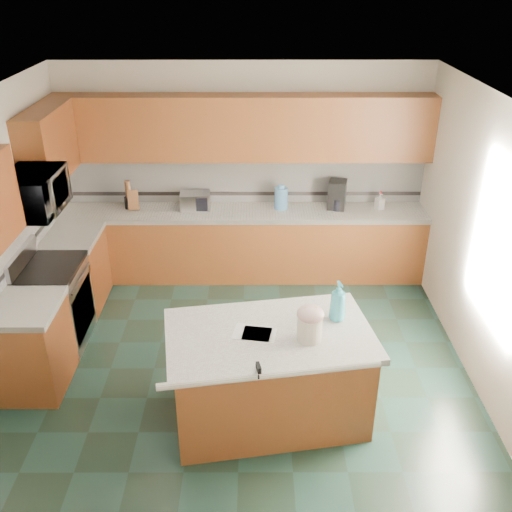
{
  "coord_description": "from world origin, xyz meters",
  "views": [
    {
      "loc": [
        0.14,
        -4.68,
        3.72
      ],
      "look_at": [
        0.15,
        0.35,
        1.12
      ],
      "focal_mm": 40.0,
      "sensor_mm": 36.0,
      "label": 1
    }
  ],
  "objects_px": {
    "island_base": "(269,378)",
    "island_top": "(270,336)",
    "toaster_oven": "(195,201)",
    "treat_jar": "(310,328)",
    "soap_bottle_island": "(338,301)",
    "knife_block": "(133,200)",
    "coffee_maker": "(337,195)"
  },
  "relations": [
    {
      "from": "treat_jar",
      "to": "soap_bottle_island",
      "type": "height_order",
      "value": "soap_bottle_island"
    },
    {
      "from": "knife_block",
      "to": "treat_jar",
      "type": "bearing_deg",
      "value": -67.05
    },
    {
      "from": "island_base",
      "to": "coffee_maker",
      "type": "xyz_separation_m",
      "value": [
        0.92,
        2.76,
        0.67
      ]
    },
    {
      "from": "island_base",
      "to": "knife_block",
      "type": "height_order",
      "value": "knife_block"
    },
    {
      "from": "island_base",
      "to": "soap_bottle_island",
      "type": "distance_m",
      "value": 0.92
    },
    {
      "from": "treat_jar",
      "to": "toaster_oven",
      "type": "height_order",
      "value": "same"
    },
    {
      "from": "island_top",
      "to": "treat_jar",
      "type": "relative_size",
      "value": 8.14
    },
    {
      "from": "knife_block",
      "to": "soap_bottle_island",
      "type": "bearing_deg",
      "value": -60.43
    },
    {
      "from": "island_top",
      "to": "toaster_oven",
      "type": "relative_size",
      "value": 4.72
    },
    {
      "from": "island_top",
      "to": "island_base",
      "type": "bearing_deg",
      "value": 0.0
    },
    {
      "from": "island_base",
      "to": "island_top",
      "type": "xyz_separation_m",
      "value": [
        0.0,
        0.0,
        0.46
      ]
    },
    {
      "from": "island_base",
      "to": "treat_jar",
      "type": "relative_size",
      "value": 7.68
    },
    {
      "from": "treat_jar",
      "to": "knife_block",
      "type": "distance_m",
      "value": 3.46
    },
    {
      "from": "knife_block",
      "to": "toaster_oven",
      "type": "bearing_deg",
      "value": -12.24
    },
    {
      "from": "knife_block",
      "to": "island_base",
      "type": "bearing_deg",
      "value": -70.87
    },
    {
      "from": "island_base",
      "to": "knife_block",
      "type": "xyz_separation_m",
      "value": [
        -1.67,
        2.73,
        0.61
      ]
    },
    {
      "from": "knife_block",
      "to": "coffee_maker",
      "type": "distance_m",
      "value": 2.58
    },
    {
      "from": "island_base",
      "to": "toaster_oven",
      "type": "bearing_deg",
      "value": 98.57
    },
    {
      "from": "island_top",
      "to": "soap_bottle_island",
      "type": "relative_size",
      "value": 4.7
    },
    {
      "from": "soap_bottle_island",
      "to": "treat_jar",
      "type": "bearing_deg",
      "value": -147.08
    },
    {
      "from": "soap_bottle_island",
      "to": "toaster_oven",
      "type": "relative_size",
      "value": 1.0
    },
    {
      "from": "knife_block",
      "to": "toaster_oven",
      "type": "height_order",
      "value": "knife_block"
    },
    {
      "from": "treat_jar",
      "to": "toaster_oven",
      "type": "xyz_separation_m",
      "value": [
        -1.21,
        2.83,
        0.0
      ]
    },
    {
      "from": "knife_block",
      "to": "island_top",
      "type": "bearing_deg",
      "value": -70.87
    },
    {
      "from": "knife_block",
      "to": "toaster_oven",
      "type": "xyz_separation_m",
      "value": [
        0.78,
        0.0,
        -0.02
      ]
    },
    {
      "from": "island_base",
      "to": "island_top",
      "type": "relative_size",
      "value": 0.94
    },
    {
      "from": "island_top",
      "to": "knife_block",
      "type": "relative_size",
      "value": 7.06
    },
    {
      "from": "island_base",
      "to": "treat_jar",
      "type": "bearing_deg",
      "value": -25.36
    },
    {
      "from": "soap_bottle_island",
      "to": "coffee_maker",
      "type": "relative_size",
      "value": 1.02
    },
    {
      "from": "treat_jar",
      "to": "toaster_oven",
      "type": "distance_m",
      "value": 3.07
    },
    {
      "from": "treat_jar",
      "to": "soap_bottle_island",
      "type": "distance_m",
      "value": 0.41
    },
    {
      "from": "treat_jar",
      "to": "soap_bottle_island",
      "type": "bearing_deg",
      "value": 38.91
    }
  ]
}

